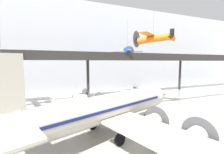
# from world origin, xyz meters

# --- Properties ---
(ground_plane) EXTENTS (260.00, 260.00, 0.00)m
(ground_plane) POSITION_xyz_m (0.00, 0.00, 0.00)
(ground_plane) COLOR #9E9B96
(hangar_back_wall) EXTENTS (140.00, 3.00, 26.64)m
(hangar_back_wall) POSITION_xyz_m (0.00, 33.21, 13.32)
(hangar_back_wall) COLOR silver
(hangar_back_wall) RESTS_ON ground
(mezzanine_walkway) EXTENTS (110.00, 3.20, 11.42)m
(mezzanine_walkway) POSITION_xyz_m (0.00, 23.05, 9.70)
(mezzanine_walkway) COLOR #2D2B28
(mezzanine_walkway) RESTS_ON ground
(airliner_silver_main) EXTENTS (23.80, 27.77, 9.69)m
(airliner_silver_main) POSITION_xyz_m (-2.81, 3.26, 3.44)
(airliner_silver_main) COLOR beige
(airliner_silver_main) RESTS_ON ground
(suspended_plane_blue_trainer) EXTENTS (7.34, 6.81, 9.67)m
(suspended_plane_blue_trainer) POSITION_xyz_m (10.95, 23.83, 12.10)
(suspended_plane_blue_trainer) COLOR #1E4CAD
(suspended_plane_orange_highwing) EXTENTS (8.81, 8.13, 8.39)m
(suspended_plane_orange_highwing) POSITION_xyz_m (10.67, 12.12, 13.62)
(suspended_plane_orange_highwing) COLOR orange
(suspended_plane_silver_racer) EXTENTS (6.47, 7.70, 12.38)m
(suspended_plane_silver_racer) POSITION_xyz_m (-16.55, 19.00, 9.56)
(suspended_plane_silver_racer) COLOR silver
(stanchion_barrier) EXTENTS (0.36, 0.36, 1.08)m
(stanchion_barrier) POSITION_xyz_m (10.18, 1.31, 0.33)
(stanchion_barrier) COLOR #B2B5BA
(stanchion_barrier) RESTS_ON ground
(info_sign_pedestal) EXTENTS (0.21, 0.78, 1.24)m
(info_sign_pedestal) POSITION_xyz_m (4.95, 0.28, 0.46)
(info_sign_pedestal) COLOR #4C4C51
(info_sign_pedestal) RESTS_ON ground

